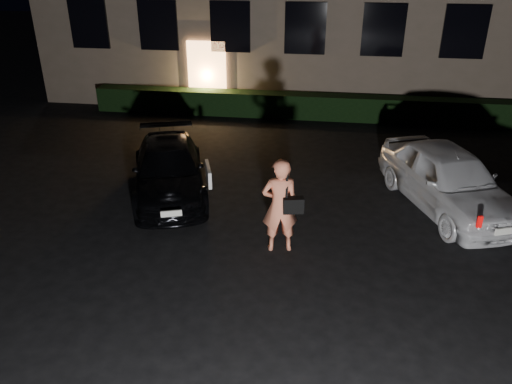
# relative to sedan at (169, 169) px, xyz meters

# --- Properties ---
(ground) EXTENTS (80.00, 80.00, 0.00)m
(ground) POSITION_rel_sedan_xyz_m (2.82, -3.96, -0.60)
(ground) COLOR black
(ground) RESTS_ON ground
(hedge) EXTENTS (15.00, 0.70, 0.85)m
(hedge) POSITION_rel_sedan_xyz_m (2.82, 6.54, -0.18)
(hedge) COLOR black
(hedge) RESTS_ON ground
(sedan) EXTENTS (2.91, 4.46, 1.20)m
(sedan) POSITION_rel_sedan_xyz_m (0.00, 0.00, 0.00)
(sedan) COLOR black
(sedan) RESTS_ON ground
(hatch) EXTENTS (3.13, 4.58, 1.45)m
(hatch) POSITION_rel_sedan_xyz_m (6.57, 0.14, 0.12)
(hatch) COLOR white
(hatch) RESTS_ON ground
(man) EXTENTS (0.88, 0.61, 1.96)m
(man) POSITION_rel_sedan_xyz_m (2.96, -2.22, 0.38)
(man) COLOR #E07957
(man) RESTS_ON ground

